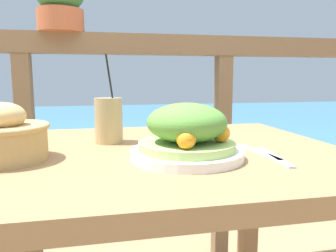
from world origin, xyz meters
TOP-DOWN VIEW (x-y plane):
  - patio_table at (0.00, 0.00)m, footprint 0.97×0.77m
  - railing_fence at (0.00, 0.71)m, footprint 2.80×0.08m
  - sea_backdrop at (0.00, 3.21)m, footprint 12.00×4.00m
  - salad_plate at (0.06, -0.11)m, footprint 0.26×0.26m
  - drink_glass at (-0.11, 0.11)m, footprint 0.08×0.08m
  - bread_basket at (-0.34, -0.04)m, footprint 0.20×0.20m
  - fork at (0.24, -0.09)m, footprint 0.03×0.18m
  - knife at (0.25, -0.14)m, footprint 0.04×0.18m

SIDE VIEW (x-z plane):
  - sea_backdrop at x=0.00m, z-range 0.00..0.43m
  - patio_table at x=0.00m, z-range 0.26..1.01m
  - fork at x=0.24m, z-range 0.75..0.76m
  - knife at x=0.25m, z-range 0.75..0.76m
  - railing_fence at x=0.00m, z-range 0.24..1.36m
  - bread_basket at x=-0.34m, z-range 0.74..0.87m
  - salad_plate at x=0.06m, z-range 0.74..0.87m
  - drink_glass at x=-0.11m, z-range 0.69..0.94m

